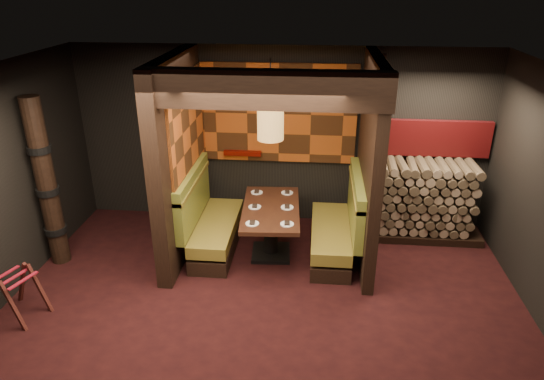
{
  "coord_description": "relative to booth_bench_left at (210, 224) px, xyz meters",
  "views": [
    {
      "loc": [
        0.56,
        -4.6,
        3.79
      ],
      "look_at": [
        0.0,
        1.3,
        1.15
      ],
      "focal_mm": 32.0,
      "sensor_mm": 36.0,
      "label": 1
    }
  ],
  "objects": [
    {
      "name": "booth_bench_right",
      "position": [
        1.89,
        0.0,
        0.0
      ],
      "size": [
        0.68,
        1.6,
        1.14
      ],
      "color": "black",
      "rests_on": "floor"
    },
    {
      "name": "tapa_back_panel",
      "position": [
        0.94,
        1.06,
        1.42
      ],
      "size": [
        2.4,
        0.06,
        1.55
      ],
      "primitive_type": "cube",
      "color": "#AD4C18",
      "rests_on": "wall_back"
    },
    {
      "name": "wall_back",
      "position": [
        0.96,
        1.11,
        1.02
      ],
      "size": [
        6.5,
        0.02,
        2.85
      ],
      "primitive_type": "cube",
      "color": "black",
      "rests_on": "ground"
    },
    {
      "name": "bay_front_post",
      "position": [
        2.35,
        0.31,
        1.02
      ],
      "size": [
        0.08,
        0.08,
        2.85
      ],
      "primitive_type": "cube",
      "color": "black",
      "rests_on": "floor"
    },
    {
      "name": "header_beam",
      "position": [
        0.94,
        -0.95,
        2.23
      ],
      "size": [
        2.85,
        0.18,
        0.44
      ],
      "primitive_type": "cube",
      "color": "black",
      "rests_on": "partition_left"
    },
    {
      "name": "ceiling",
      "position": [
        0.96,
        -1.65,
        2.46
      ],
      "size": [
        6.5,
        5.5,
        0.02
      ],
      "primitive_type": "cube",
      "color": "black",
      "rests_on": "ground"
    },
    {
      "name": "booth_bench_left",
      "position": [
        0.0,
        0.0,
        0.0
      ],
      "size": [
        0.68,
        1.6,
        1.14
      ],
      "color": "black",
      "rests_on": "floor"
    },
    {
      "name": "place_settings",
      "position": [
        0.92,
        -0.12,
        0.38
      ],
      "size": [
        0.7,
        1.21,
        0.03
      ],
      "color": "white",
      "rests_on": "dining_table"
    },
    {
      "name": "mosaic_header",
      "position": [
        3.25,
        1.03,
        1.1
      ],
      "size": [
        1.83,
        0.1,
        0.56
      ],
      "primitive_type": "cube",
      "color": "maroon",
      "rests_on": "wall_back"
    },
    {
      "name": "partition_right",
      "position": [
        2.26,
        0.05,
        1.02
      ],
      "size": [
        0.15,
        2.1,
        2.85
      ],
      "primitive_type": "cube",
      "color": "black",
      "rests_on": "floor"
    },
    {
      "name": "firewood_stack",
      "position": [
        3.25,
        0.7,
        0.21
      ],
      "size": [
        1.73,
        0.7,
        1.22
      ],
      "color": "black",
      "rests_on": "floor"
    },
    {
      "name": "dining_table",
      "position": [
        0.92,
        -0.12,
        0.14
      ],
      "size": [
        0.89,
        1.51,
        0.77
      ],
      "color": "black",
      "rests_on": "floor"
    },
    {
      "name": "floor",
      "position": [
        0.96,
        -1.65,
        -0.41
      ],
      "size": [
        6.5,
        5.5,
        0.02
      ],
      "primitive_type": "cube",
      "color": "black",
      "rests_on": "ground"
    },
    {
      "name": "partition_left",
      "position": [
        -0.39,
        -0.0,
        1.02
      ],
      "size": [
        0.2,
        2.2,
        2.85
      ],
      "primitive_type": "cube",
      "color": "black",
      "rests_on": "floor"
    },
    {
      "name": "tapa_side_panel",
      "position": [
        -0.27,
        0.17,
        1.45
      ],
      "size": [
        0.04,
        1.85,
        1.45
      ],
      "primitive_type": "cube",
      "color": "#AD4C18",
      "rests_on": "partition_left"
    },
    {
      "name": "lacquer_shelf",
      "position": [
        0.36,
        1.0,
        0.78
      ],
      "size": [
        0.6,
        0.12,
        0.07
      ],
      "primitive_type": "cube",
      "color": "#5D0A04",
      "rests_on": "wall_back"
    },
    {
      "name": "luggage_rack",
      "position": [
        -1.96,
        -1.78,
        -0.07
      ],
      "size": [
        0.71,
        0.6,
        0.66
      ],
      "color": "#401813",
      "rests_on": "floor"
    },
    {
      "name": "pendant_lamp",
      "position": [
        0.92,
        -0.17,
        1.63
      ],
      "size": [
        0.35,
        0.35,
        1.05
      ],
      "color": "#A7793D",
      "rests_on": "ceiling"
    },
    {
      "name": "totem_column",
      "position": [
        -2.09,
        -0.55,
        0.79
      ],
      "size": [
        0.31,
        0.31,
        2.4
      ],
      "color": "black",
      "rests_on": "floor"
    }
  ]
}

